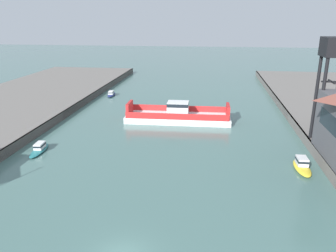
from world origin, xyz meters
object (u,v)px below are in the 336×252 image
at_px(moored_boat_mid_left, 39,148).
at_px(crane_tower, 335,60).
at_px(moored_boat_near_left, 111,94).
at_px(chain_ferry, 178,115).
at_px(moored_boat_near_right, 302,165).

height_order(moored_boat_mid_left, crane_tower, crane_tower).
bearing_deg(moored_boat_near_left, moored_boat_mid_left, -89.61).
xyz_separation_m(moored_boat_mid_left, crane_tower, (39.39, 5.43, 12.24)).
bearing_deg(crane_tower, moored_boat_near_left, 142.96).
distance_m(chain_ferry, moored_boat_mid_left, 24.58).
bearing_deg(chain_ferry, moored_boat_mid_left, -136.47).
height_order(chain_ferry, moored_boat_near_left, chain_ferry).
relative_size(chain_ferry, moored_boat_near_left, 3.43).
bearing_deg(moored_boat_near_right, moored_boat_near_left, 134.08).
xyz_separation_m(moored_boat_near_left, crane_tower, (39.63, -29.91, 12.24)).
distance_m(moored_boat_near_right, crane_tower, 14.45).
bearing_deg(chain_ferry, moored_boat_near_right, -46.29).
relative_size(moored_boat_near_left, moored_boat_near_right, 1.06).
xyz_separation_m(moored_boat_near_left, moored_boat_mid_left, (0.24, -35.33, -0.00)).
height_order(chain_ferry, moored_boat_mid_left, chain_ferry).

